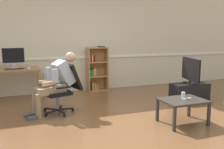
# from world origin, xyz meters

# --- Properties ---
(ground_plane) EXTENTS (18.00, 18.00, 0.00)m
(ground_plane) POSITION_xyz_m (0.00, 0.00, 0.00)
(ground_plane) COLOR brown
(back_wall) EXTENTS (12.00, 0.13, 2.70)m
(back_wall) POSITION_xyz_m (0.00, 2.65, 1.35)
(back_wall) COLOR beige
(back_wall) RESTS_ON ground_plane
(computer_desk) EXTENTS (1.13, 0.67, 0.76)m
(computer_desk) POSITION_xyz_m (-1.80, 2.15, 0.64)
(computer_desk) COLOR #9E7547
(computer_desk) RESTS_ON ground_plane
(imac_monitor) EXTENTS (0.53, 0.14, 0.50)m
(imac_monitor) POSITION_xyz_m (-1.82, 2.23, 1.04)
(imac_monitor) COLOR silver
(imac_monitor) RESTS_ON computer_desk
(keyboard) EXTENTS (0.41, 0.12, 0.02)m
(keyboard) POSITION_xyz_m (-1.80, 2.01, 0.77)
(keyboard) COLOR black
(keyboard) RESTS_ON computer_desk
(computer_mouse) EXTENTS (0.06, 0.10, 0.03)m
(computer_mouse) POSITION_xyz_m (-1.49, 2.03, 0.77)
(computer_mouse) COLOR white
(computer_mouse) RESTS_ON computer_desk
(bookshelf) EXTENTS (0.57, 0.29, 1.23)m
(bookshelf) POSITION_xyz_m (0.28, 2.44, 0.58)
(bookshelf) COLOR #AD7F4C
(bookshelf) RESTS_ON ground_plane
(radiator) EXTENTS (0.73, 0.08, 0.57)m
(radiator) POSITION_xyz_m (-0.74, 2.54, 0.29)
(radiator) COLOR white
(radiator) RESTS_ON ground_plane
(office_chair) EXTENTS (0.80, 0.66, 0.98)m
(office_chair) POSITION_xyz_m (-0.88, 0.84, 0.52)
(office_chair) COLOR black
(office_chair) RESTS_ON ground_plane
(person_seated) EXTENTS (1.04, 0.57, 1.20)m
(person_seated) POSITION_xyz_m (-1.04, 0.79, 0.65)
(person_seated) COLOR #937F60
(person_seated) RESTS_ON ground_plane
(tv_stand) EXTENTS (0.90, 0.39, 0.41)m
(tv_stand) POSITION_xyz_m (2.03, 0.65, 0.21)
(tv_stand) COLOR black
(tv_stand) RESTS_ON ground_plane
(tv_screen) EXTENTS (0.27, 0.88, 0.59)m
(tv_screen) POSITION_xyz_m (2.03, 0.65, 0.73)
(tv_screen) COLOR black
(tv_screen) RESTS_ON tv_stand
(coffee_table) EXTENTS (0.75, 0.58, 0.43)m
(coffee_table) POSITION_xyz_m (0.94, -0.55, 0.37)
(coffee_table) COLOR #332D28
(coffee_table) RESTS_ON ground_plane
(drinking_glass) EXTENTS (0.07, 0.07, 0.12)m
(drinking_glass) POSITION_xyz_m (0.98, -0.50, 0.49)
(drinking_glass) COLOR silver
(drinking_glass) RESTS_ON coffee_table
(spare_remote) EXTENTS (0.15, 0.04, 0.02)m
(spare_remote) POSITION_xyz_m (1.02, -0.56, 0.44)
(spare_remote) COLOR white
(spare_remote) RESTS_ON coffee_table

